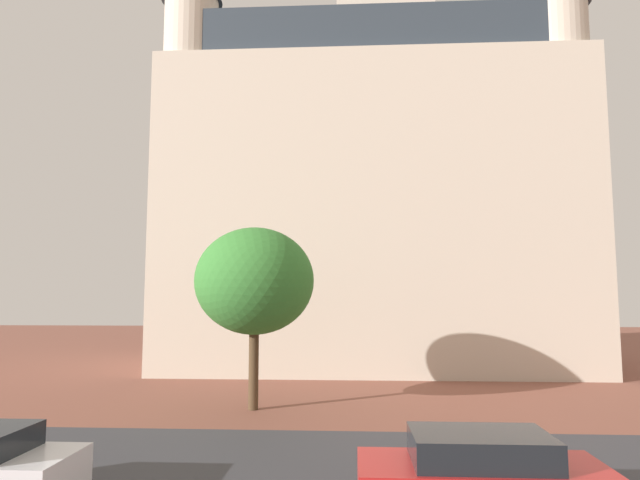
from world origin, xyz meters
The scene contains 5 objects.
ground_plane centered at (0.00, 10.00, 0.00)m, with size 120.00×120.00×0.00m, color brown.
street_asphalt_strip centered at (0.00, 9.67, 0.00)m, with size 120.00×8.51×0.00m, color #38383D.
landmark_building centered at (2.07, 28.59, 10.52)m, with size 22.20×10.72×34.55m.
car_red centered at (3.04, 7.80, 0.70)m, with size 4.28×2.04×1.46m.
tree_curb_far centered at (-2.56, 16.74, 4.37)m, with size 4.14×4.14×6.25m.
Camera 1 is at (0.79, -2.25, 3.83)m, focal length 30.79 mm.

